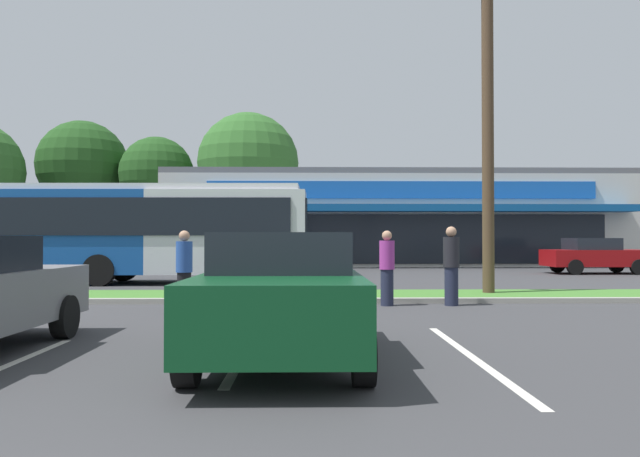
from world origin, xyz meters
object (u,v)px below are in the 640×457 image
object	(u,v)px
utility_pole	(483,63)
car_2	(289,255)
car_0	(282,295)
pedestrian_near_bench	(184,271)
pedestrian_mid	(387,268)
pedestrian_by_pole	(451,266)
car_3	(595,255)
city_bus	(138,230)

from	to	relation	value
utility_pole	car_2	bearing A→B (deg)	118.27
car_0	pedestrian_near_bench	world-z (taller)	pedestrian_near_bench
car_2	pedestrian_mid	distance (m)	11.99
car_2	pedestrian_by_pole	distance (m)	12.37
utility_pole	car_0	bearing A→B (deg)	-121.35
utility_pole	pedestrian_near_bench	bearing A→B (deg)	-157.60
utility_pole	car_2	size ratio (longest dim) A/B	2.69
car_0	pedestrian_mid	world-z (taller)	pedestrian_mid
car_3	pedestrian_by_pole	world-z (taller)	pedestrian_by_pole
car_3	pedestrian_by_pole	distance (m)	15.15
car_2	pedestrian_near_bench	bearing A→B (deg)	-97.64
pedestrian_near_bench	pedestrian_mid	size ratio (longest dim) A/B	0.99
car_0	pedestrian_by_pole	world-z (taller)	pedestrian_by_pole
utility_pole	city_bus	size ratio (longest dim) A/B	0.99
car_0	car_3	bearing A→B (deg)	145.24
city_bus	car_0	xyz separation A→B (m)	(5.39, -12.77, -0.97)
car_2	pedestrian_by_pole	size ratio (longest dim) A/B	2.38
city_bus	car_3	bearing A→B (deg)	17.32
car_3	pedestrian_near_bench	size ratio (longest dim) A/B	2.57
utility_pole	pedestrian_mid	xyz separation A→B (m)	(-2.71, -1.89, -5.15)
utility_pole	pedestrian_near_bench	world-z (taller)	utility_pole
car_3	car_2	bearing A→B (deg)	-178.08
utility_pole	pedestrian_near_bench	distance (m)	9.15
utility_pole	car_3	bearing A→B (deg)	52.81
pedestrian_by_pole	city_bus	bearing A→B (deg)	32.38
pedestrian_near_bench	pedestrian_by_pole	bearing A→B (deg)	-61.39
pedestrian_by_pole	pedestrian_near_bench	bearing A→B (deg)	79.83
car_0	car_2	bearing A→B (deg)	-178.33
car_3	pedestrian_near_bench	distance (m)	19.78
car_2	pedestrian_near_bench	size ratio (longest dim) A/B	2.53
car_0	utility_pole	bearing A→B (deg)	148.65
city_bus	car_0	distance (m)	13.90
utility_pole	car_3	distance (m)	13.90
pedestrian_near_bench	pedestrian_mid	distance (m)	4.40
city_bus	pedestrian_by_pole	bearing A→B (deg)	-36.69
city_bus	pedestrian_near_bench	xyz separation A→B (m)	(3.17, -7.82, -0.93)
car_0	pedestrian_by_pole	distance (m)	6.91
utility_pole	pedestrian_by_pole	xyz separation A→B (m)	(-1.27, -1.88, -5.10)
pedestrian_near_bench	pedestrian_mid	bearing A→B (deg)	-58.27
pedestrian_mid	utility_pole	bearing A→B (deg)	79.62
pedestrian_near_bench	city_bus	bearing A→B (deg)	40.69
car_3	pedestrian_near_bench	bearing A→B (deg)	-138.35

